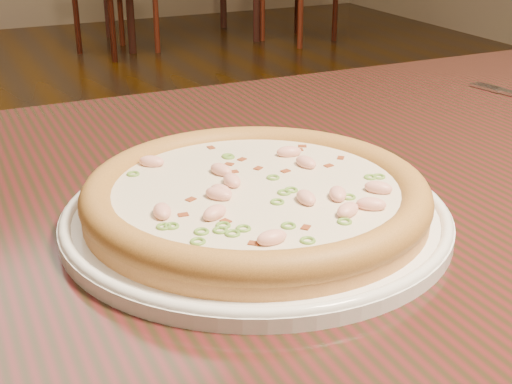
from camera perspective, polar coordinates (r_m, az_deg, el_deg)
name	(u,v)px	position (r m, az deg, el deg)	size (l,w,h in m)	color
hero_table	(339,268)	(0.76, 6.65, -6.05)	(1.20, 0.80, 0.75)	black
plate	(256,214)	(0.62, 0.00, -1.81)	(0.34, 0.34, 0.02)	white
pizza	(256,195)	(0.61, 0.01, -0.26)	(0.30, 0.30, 0.03)	#CE8E46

